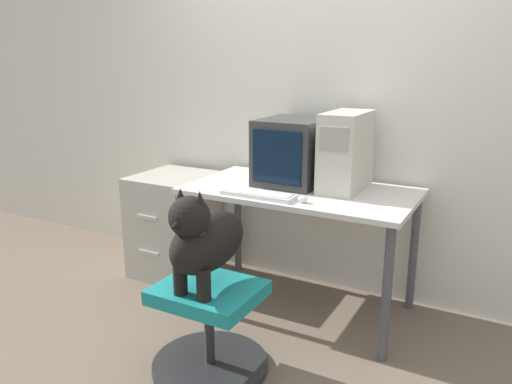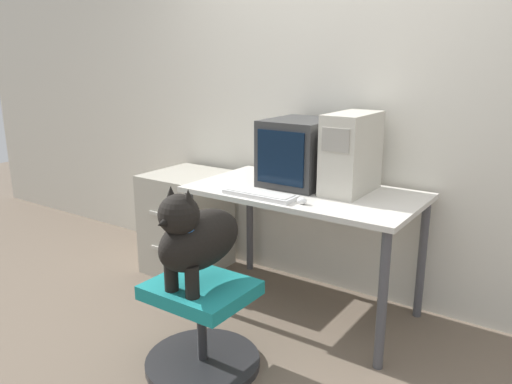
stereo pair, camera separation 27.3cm
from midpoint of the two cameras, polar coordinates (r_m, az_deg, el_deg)
name	(u,v)px [view 1 (the left image)]	position (r m, az deg, el deg)	size (l,w,h in m)	color
ground_plane	(271,333)	(2.98, -0.99, -15.93)	(12.00, 12.00, 0.00)	#6B5B4C
wall_back	(329,96)	(3.29, 6.02, 10.88)	(8.00, 0.05, 2.60)	silver
desk	(300,203)	(3.01, 2.46, -1.35)	(1.36, 0.75, 0.78)	silver
crt_monitor	(293,151)	(3.08, 1.69, 4.63)	(0.38, 0.45, 0.40)	#383838
pc_tower	(346,151)	(2.95, 7.65, 4.62)	(0.21, 0.44, 0.46)	beige
keyboard	(258,194)	(2.81, -2.49, -0.29)	(0.43, 0.14, 0.03)	silver
computer_mouse	(303,199)	(2.69, 2.47, -0.90)	(0.06, 0.04, 0.04)	silver
office_chair	(209,329)	(2.61, -8.46, -15.30)	(0.59, 0.59, 0.46)	#262628
dog	(204,238)	(2.38, -9.23, -5.28)	(0.24, 0.54, 0.52)	black
filing_cabinet	(174,224)	(3.71, -11.49, -3.61)	(0.48, 0.57, 0.73)	#B7B2A3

